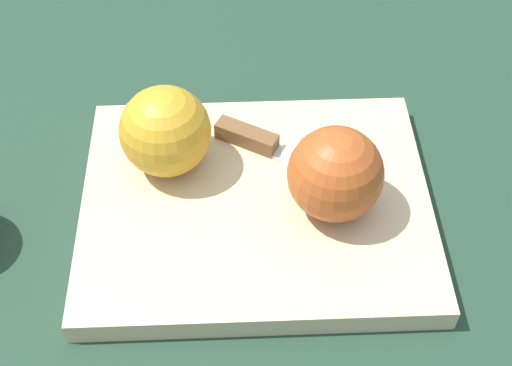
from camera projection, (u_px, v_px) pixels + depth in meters
ground_plane at (256, 214)px, 0.67m from camera, size 4.00×4.00×0.00m
cutting_board at (256, 206)px, 0.66m from camera, size 0.36×0.31×0.02m
apple_half_left at (165, 132)px, 0.65m from camera, size 0.08×0.08×0.08m
apple_half_right at (335, 177)px, 0.61m from camera, size 0.08×0.08×0.08m
knife at (261, 143)px, 0.68m from camera, size 0.16×0.07×0.02m
apple_slice at (312, 155)px, 0.68m from camera, size 0.06×0.06×0.00m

